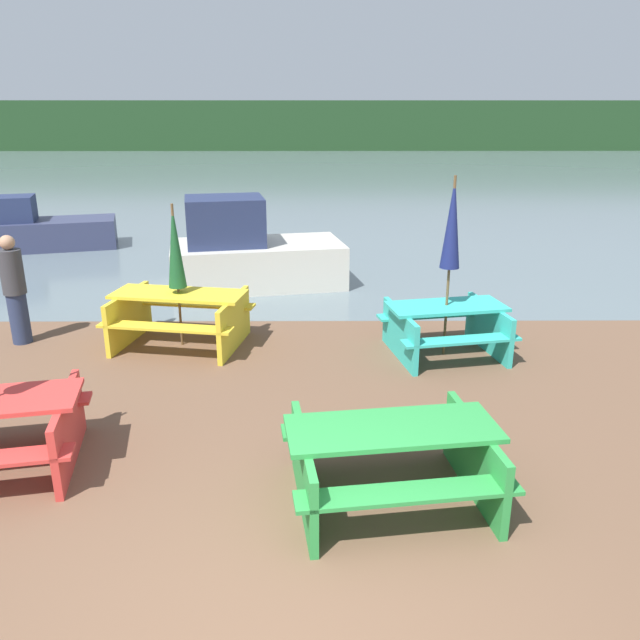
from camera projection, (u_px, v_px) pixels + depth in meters
water at (312, 173)px, 33.87m from camera, size 60.00×50.00×0.00m
far_treeline at (314, 126)px, 52.17m from camera, size 80.00×1.60×4.00m
picnic_table_green at (391, 455)px, 5.39m from camera, size 1.98×1.61×0.73m
picnic_table_teal at (445, 325)px, 8.69m from camera, size 1.83×1.66×0.72m
picnic_table_yellow at (180, 313)px, 9.02m from camera, size 2.10×1.69×0.80m
umbrella_darkgreen at (175, 247)px, 8.71m from camera, size 0.26×0.26×2.06m
umbrella_navy at (452, 224)px, 8.24m from camera, size 0.27×0.27×2.48m
boat at (250, 254)px, 12.09m from camera, size 3.55×2.31×1.73m
boat_second at (24, 230)px, 15.25m from camera, size 4.18×2.33×1.31m
person at (15, 290)px, 9.00m from camera, size 0.32×0.32×1.61m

